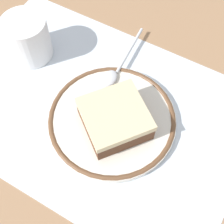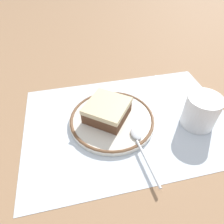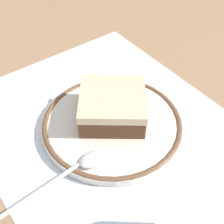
# 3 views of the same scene
# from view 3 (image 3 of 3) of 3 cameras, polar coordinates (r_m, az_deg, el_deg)

# --- Properties ---
(ground_plane) EXTENTS (2.40, 2.40, 0.00)m
(ground_plane) POSITION_cam_3_polar(r_m,az_deg,el_deg) (0.45, 2.23, -6.20)
(ground_plane) COLOR #9E7551
(placemat) EXTENTS (0.49, 0.34, 0.00)m
(placemat) POSITION_cam_3_polar(r_m,az_deg,el_deg) (0.45, 2.24, -6.14)
(placemat) COLOR silver
(placemat) RESTS_ON ground_plane
(plate) EXTENTS (0.20, 0.20, 0.01)m
(plate) POSITION_cam_3_polar(r_m,az_deg,el_deg) (0.46, 0.00, -2.06)
(plate) COLOR silver
(plate) RESTS_ON placemat
(cake_slice) EXTENTS (0.13, 0.13, 0.04)m
(cake_slice) POSITION_cam_3_polar(r_m,az_deg,el_deg) (0.46, 0.09, 1.12)
(cake_slice) COLOR brown
(cake_slice) RESTS_ON plate
(spoon) EXTENTS (0.03, 0.14, 0.01)m
(spoon) POSITION_cam_3_polar(r_m,az_deg,el_deg) (0.41, -6.25, -9.70)
(spoon) COLOR silver
(spoon) RESTS_ON plate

